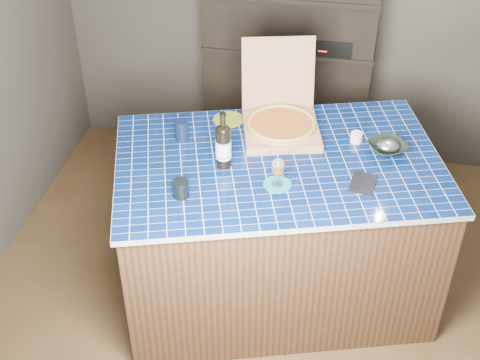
% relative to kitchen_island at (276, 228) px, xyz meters
% --- Properties ---
extents(room, '(3.50, 3.50, 3.50)m').
position_rel_kitchen_island_xyz_m(room, '(-0.11, -0.13, 0.75)').
color(room, brown).
rests_on(room, ground).
extents(shelving_unit, '(1.20, 0.41, 1.80)m').
position_rel_kitchen_island_xyz_m(shelving_unit, '(-0.11, 1.40, 0.40)').
color(shelving_unit, black).
rests_on(shelving_unit, floor).
extents(kitchen_island, '(2.08, 1.63, 1.00)m').
position_rel_kitchen_island_xyz_m(kitchen_island, '(0.00, 0.00, 0.00)').
color(kitchen_island, '#4D311E').
rests_on(kitchen_island, floor).
extents(pizza_box, '(0.55, 0.62, 0.48)m').
position_rel_kitchen_island_xyz_m(pizza_box, '(-0.03, 0.31, 0.57)').
color(pizza_box, '#AF785A').
rests_on(pizza_box, kitchen_island).
extents(mead_bottle, '(0.09, 0.09, 0.34)m').
position_rel_kitchen_island_xyz_m(mead_bottle, '(-0.30, -0.10, 0.63)').
color(mead_bottle, black).
rests_on(mead_bottle, kitchen_island).
extents(teal_trivet, '(0.15, 0.15, 0.01)m').
position_rel_kitchen_island_xyz_m(teal_trivet, '(0.02, -0.22, 0.50)').
color(teal_trivet, teal).
rests_on(teal_trivet, kitchen_island).
extents(wine_glass, '(0.07, 0.07, 0.16)m').
position_rel_kitchen_island_xyz_m(wine_glass, '(0.02, -0.22, 0.62)').
color(wine_glass, white).
rests_on(wine_glass, teal_trivet).
extents(tumbler, '(0.09, 0.09, 0.10)m').
position_rel_kitchen_island_xyz_m(tumbler, '(-0.46, -0.41, 0.55)').
color(tumbler, black).
rests_on(tumbler, kitchen_island).
extents(dvd_case, '(0.15, 0.19, 0.01)m').
position_rel_kitchen_island_xyz_m(dvd_case, '(0.47, -0.13, 0.51)').
color(dvd_case, black).
rests_on(dvd_case, kitchen_island).
extents(bowl, '(0.29, 0.29, 0.05)m').
position_rel_kitchen_island_xyz_m(bowl, '(0.60, 0.21, 0.53)').
color(bowl, black).
rests_on(bowl, kitchen_island).
extents(foil_contents, '(0.13, 0.11, 0.06)m').
position_rel_kitchen_island_xyz_m(foil_contents, '(0.60, 0.21, 0.54)').
color(foil_contents, '#A3A5AE').
rests_on(foil_contents, bowl).
extents(white_jar, '(0.07, 0.07, 0.06)m').
position_rel_kitchen_island_xyz_m(white_jar, '(0.42, 0.27, 0.53)').
color(white_jar, white).
rests_on(white_jar, kitchen_island).
extents(navy_cup, '(0.08, 0.08, 0.12)m').
position_rel_kitchen_island_xyz_m(navy_cup, '(-0.59, 0.11, 0.56)').
color(navy_cup, black).
rests_on(navy_cup, kitchen_island).
extents(green_trivet, '(0.19, 0.19, 0.01)m').
position_rel_kitchen_island_xyz_m(green_trivet, '(-0.36, 0.37, 0.50)').
color(green_trivet, olive).
rests_on(green_trivet, kitchen_island).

